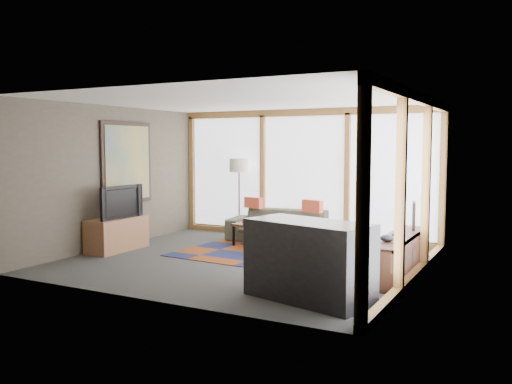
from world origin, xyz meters
The scene contains 17 objects.
ground centered at (0.00, 0.00, 0.00)m, with size 5.50×5.50×0.00m, color #2E2E2B.
room_envelope centered at (0.49, 0.56, 1.54)m, with size 5.52×5.02×2.62m.
rug centered at (0.09, 0.54, 0.01)m, with size 2.99×1.92×0.01m, color #6B2D0F.
sofa centered at (-0.20, 1.91, 0.31)m, with size 2.13×0.83×0.62m, color #333527.
pillow_left centered at (-0.87, 1.93, 0.73)m, with size 0.39×0.12×0.22m, color #D94E33.
pillow_right centered at (0.43, 1.87, 0.74)m, with size 0.42×0.13×0.23m, color #D94E33.
floor_lamp centered at (-1.37, 2.24, 0.80)m, with size 0.40×0.40×1.61m, color black, non-canonical shape.
coffee_table centered at (-0.17, 1.23, 0.21)m, with size 1.28×0.64×0.43m, color #361A11, non-canonical shape.
book_stack centered at (-0.55, 1.24, 0.47)m, with size 0.22×0.27×0.09m, color brown.
vase centered at (-0.11, 1.21, 0.53)m, with size 0.23×0.23×0.20m, color silver.
bookshelf centered at (2.43, 0.24, 0.28)m, with size 0.41×2.26×0.56m, color #361A11, non-canonical shape.
bowl_a centered at (2.39, -0.27, 0.61)m, with size 0.20×0.20×0.10m, color black.
bowl_b centered at (2.44, 0.09, 0.60)m, with size 0.16×0.16×0.08m, color black.
shelf_picture centered at (2.48, 1.00, 0.78)m, with size 0.04×0.33×0.44m, color black.
tv_console centered at (-2.45, -0.29, 0.30)m, with size 0.49×1.18×0.59m, color brown.
television centered at (-2.40, -0.31, 0.88)m, with size 1.02×0.13×0.59m, color black.
bar_counter centered at (1.77, -1.56, 0.48)m, with size 1.53×0.71×0.97m, color black.
Camera 1 is at (4.23, -7.61, 1.89)m, focal length 38.00 mm.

